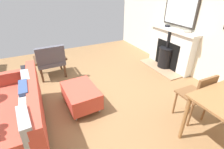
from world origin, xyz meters
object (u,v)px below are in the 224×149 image
mantel_bowl_near (167,26)px  ottoman (81,95)px  dining_chair_near_fireplace (198,94)px  fireplace (169,51)px  sofa (18,113)px  mantel_bowl_far (187,31)px  armchair_accent (51,60)px

mantel_bowl_near → ottoman: bearing=17.0°
mantel_bowl_near → dining_chair_near_fireplace: 2.27m
fireplace → sofa: (3.51, 0.73, -0.10)m
sofa → dining_chair_near_fireplace: bearing=158.7°
mantel_bowl_far → sofa: 3.62m
mantel_bowl_near → sofa: size_ratio=0.08×
sofa → armchair_accent: bearing=-114.6°
fireplace → ottoman: size_ratio=1.79×
sofa → mantel_bowl_near: bearing=-164.8°
ottoman → dining_chair_near_fireplace: dining_chair_near_fireplace is taller
mantel_bowl_near → dining_chair_near_fireplace: bearing=60.9°
fireplace → sofa: 3.59m
mantel_bowl_far → sofa: (3.54, 0.34, -0.68)m
dining_chair_near_fireplace → mantel_bowl_far: bearing=-129.5°
fireplace → mantel_bowl_far: mantel_bowl_far is taller
armchair_accent → dining_chair_near_fireplace: (-1.78, 2.47, 0.05)m
mantel_bowl_far → armchair_accent: (2.85, -1.17, -0.58)m
fireplace → armchair_accent: 2.93m
ottoman → armchair_accent: bearing=-77.9°
sofa → ottoman: 1.00m
ottoman → dining_chair_near_fireplace: size_ratio=0.93×
fireplace → ottoman: 2.60m
fireplace → dining_chair_near_fireplace: fireplace is taller
sofa → armchair_accent: 1.66m
sofa → armchair_accent: armchair_accent is taller
ottoman → dining_chair_near_fireplace: bearing=142.6°
fireplace → mantel_bowl_near: (-0.03, -0.23, 0.59)m
mantel_bowl_near → mantel_bowl_far: same height
mantel_bowl_far → sofa: size_ratio=0.09×
sofa → armchair_accent: size_ratio=2.20×
mantel_bowl_far → armchair_accent: 3.14m
fireplace → dining_chair_near_fireplace: bearing=58.4°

